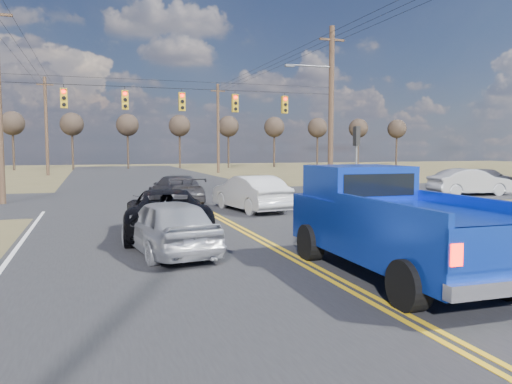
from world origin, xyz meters
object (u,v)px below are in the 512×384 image
object	(u,v)px
white_car_queue	(250,193)
cross_car_east_far	(487,178)
cross_car_east_near	(470,182)
pickup_truck	(390,223)
silver_suv	(168,226)
black_suv	(166,212)
dgrey_car_queue	(176,189)

from	to	relation	value
white_car_queue	cross_car_east_far	bearing A→B (deg)	-167.94
cross_car_east_near	cross_car_east_far	bearing A→B (deg)	-43.76
cross_car_east_far	white_car_queue	bearing A→B (deg)	105.30
pickup_truck	silver_suv	size ratio (longest dim) A/B	1.44
cross_car_east_far	black_suv	bearing A→B (deg)	111.65
dgrey_car_queue	white_car_queue	bearing A→B (deg)	120.70
white_car_queue	dgrey_car_queue	size ratio (longest dim) A/B	0.96
white_car_queue	dgrey_car_queue	bearing A→B (deg)	-64.65
white_car_queue	black_suv	bearing A→B (deg)	39.71
black_suv	cross_car_east_near	size ratio (longest dim) A/B	1.14
pickup_truck	silver_suv	bearing A→B (deg)	139.52
white_car_queue	cross_car_east_near	xyz separation A→B (m)	(14.50, 2.87, -0.00)
silver_suv	cross_car_east_near	xyz separation A→B (m)	(19.29, 10.79, 0.04)
silver_suv	cross_car_east_far	world-z (taller)	silver_suv
white_car_queue	dgrey_car_queue	xyz separation A→B (m)	(-2.67, 3.85, -0.06)
cross_car_east_near	cross_car_east_far	world-z (taller)	cross_car_east_near
cross_car_east_near	white_car_queue	bearing A→B (deg)	107.05
black_suv	dgrey_car_queue	size ratio (longest dim) A/B	1.09
pickup_truck	cross_car_east_near	world-z (taller)	pickup_truck
pickup_truck	dgrey_car_queue	bearing A→B (deg)	98.54
cross_car_east_near	cross_car_east_far	distance (m)	8.15
dgrey_car_queue	cross_car_east_near	distance (m)	17.20
pickup_truck	cross_car_east_near	distance (m)	20.89
dgrey_car_queue	silver_suv	bearing A→B (deg)	75.71
black_suv	white_car_queue	distance (m)	6.78
black_suv	silver_suv	bearing A→B (deg)	88.24
black_suv	cross_car_east_far	xyz separation A→B (m)	(25.14, 13.28, -0.11)
dgrey_car_queue	black_suv	bearing A→B (deg)	74.80
silver_suv	cross_car_east_near	size ratio (longest dim) A/B	0.92
silver_suv	cross_car_east_far	xyz separation A→B (m)	(25.50, 16.08, -0.10)
pickup_truck	cross_car_east_far	size ratio (longest dim) A/B	1.41
black_suv	dgrey_car_queue	world-z (taller)	black_suv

